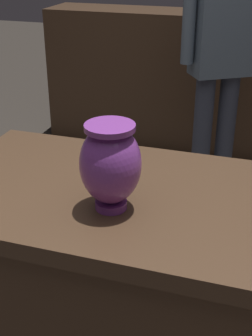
# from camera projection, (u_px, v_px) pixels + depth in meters

# --- Properties ---
(display_plinth) EXTENTS (1.20, 0.64, 0.80)m
(display_plinth) POSITION_uv_depth(u_px,v_px,m) (138.00, 300.00, 1.50)
(display_plinth) COLOR #422D1E
(display_plinth) RESTS_ON ground_plane
(back_display_shelf) EXTENTS (2.60, 0.40, 0.99)m
(back_display_shelf) POSITION_uv_depth(u_px,v_px,m) (224.00, 85.00, 3.33)
(back_display_shelf) COLOR #422D1E
(back_display_shelf) RESTS_ON ground_plane
(vase_centerpiece) EXTENTS (0.16, 0.16, 0.24)m
(vase_centerpiece) POSITION_uv_depth(u_px,v_px,m) (110.00, 164.00, 1.19)
(vase_centerpiece) COLOR #7A388E
(vase_centerpiece) RESTS_ON display_plinth
(shelf_vase_center) EXTENTS (0.08, 0.08, 0.14)m
(shelf_vase_center) POSITION_uv_depth(u_px,v_px,m) (232.00, 2.00, 3.06)
(shelf_vase_center) COLOR orange
(shelf_vase_center) RESTS_ON back_display_shelf
(visitor_center_back) EXTENTS (0.41, 0.32, 1.53)m
(visitor_center_back) POSITION_uv_depth(u_px,v_px,m) (221.00, 49.00, 2.55)
(visitor_center_back) COLOR #333847
(visitor_center_back) RESTS_ON ground_plane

